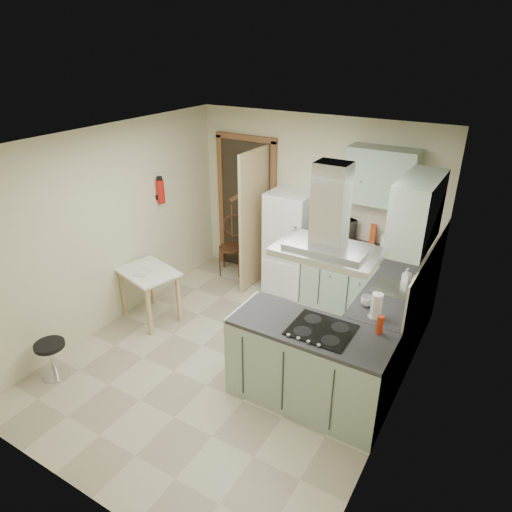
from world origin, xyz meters
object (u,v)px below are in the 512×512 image
Objects in this scene: extractor_hood at (327,252)px; stool at (53,359)px; fridge at (290,242)px; microwave at (331,228)px; peninsula at (309,365)px; bentwood_chair at (231,248)px; drop_leaf_table at (150,295)px.

extractor_hood is 2.10× the size of stool.
fridge is 1.67× the size of extractor_hood.
fridge is at bearing -148.05° from microwave.
bentwood_chair is at bearing 138.64° from peninsula.
bentwood_chair is at bearing 179.74° from fridge.
microwave is at bearing 59.27° from drop_leaf_table.
fridge is 2.00× the size of drop_leaf_table.
microwave is at bearing -20.16° from bentwood_chair.
peninsula is at bearing 6.96° from drop_leaf_table.
microwave reaches higher than stool.
fridge reaches higher than stool.
peninsula is 1.72× the size of extractor_hood.
microwave is (-0.67, 2.06, 0.61)m from peninsula.
microwave is at bearing 8.16° from fridge.
extractor_hood reaches higher than stool.
peninsula is 2.46m from drop_leaf_table.
drop_leaf_table is at bearing 172.22° from extractor_hood.
drop_leaf_table is (-1.20, -1.63, -0.40)m from fridge.
extractor_hood reaches higher than microwave.
bentwood_chair is at bearing -153.49° from microwave.
extractor_hood is 1.06× the size of bentwood_chair.
peninsula is at bearing -64.24° from bentwood_chair.
fridge reaches higher than drop_leaf_table.
extractor_hood reaches higher than drop_leaf_table.
extractor_hood is at bearing 22.00° from stool.
extractor_hood reaches higher than peninsula.
stool is at bearing -113.65° from fridge.
stool is (-2.56, -1.08, -0.24)m from peninsula.
microwave is at bearing 107.96° from peninsula.
microwave is at bearing 110.44° from extractor_hood.
fridge reaches higher than microwave.
peninsula is at bearing -48.24° from microwave.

